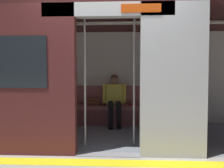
# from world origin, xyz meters

# --- Properties ---
(ground_plane) EXTENTS (60.00, 60.00, 0.00)m
(ground_plane) POSITION_xyz_m (0.00, 0.00, 0.00)
(ground_plane) COLOR gray
(platform_edge_strip) EXTENTS (8.00, 0.24, 0.01)m
(platform_edge_strip) POSITION_xyz_m (0.00, 0.30, 0.00)
(platform_edge_strip) COLOR yellow
(platform_edge_strip) RESTS_ON ground_plane
(train_car) EXTENTS (6.40, 2.54, 2.36)m
(train_car) POSITION_xyz_m (0.06, -1.10, 1.53)
(train_car) COLOR #ADAFB5
(train_car) RESTS_ON ground_plane
(bench_seat) EXTENTS (2.61, 0.44, 0.46)m
(bench_seat) POSITION_xyz_m (0.00, -2.03, 0.35)
(bench_seat) COLOR #935156
(bench_seat) RESTS_ON ground_plane
(person_seated) EXTENTS (0.55, 0.69, 1.19)m
(person_seated) POSITION_xyz_m (-0.02, -1.98, 0.68)
(person_seated) COLOR #D8CC4C
(person_seated) RESTS_ON ground_plane
(handbag) EXTENTS (0.26, 0.15, 0.17)m
(handbag) POSITION_xyz_m (0.48, -2.06, 0.54)
(handbag) COLOR brown
(handbag) RESTS_ON bench_seat
(book) EXTENTS (0.23, 0.26, 0.03)m
(book) POSITION_xyz_m (-0.46, -2.09, 0.47)
(book) COLOR #B22D2D
(book) RESTS_ON bench_seat
(grab_pole_door) EXTENTS (0.04, 0.04, 2.22)m
(grab_pole_door) POSITION_xyz_m (0.42, -0.45, 1.11)
(grab_pole_door) COLOR silver
(grab_pole_door) RESTS_ON ground_plane
(grab_pole_far) EXTENTS (0.04, 0.04, 2.22)m
(grab_pole_far) POSITION_xyz_m (-0.42, -0.58, 1.11)
(grab_pole_far) COLOR silver
(grab_pole_far) RESTS_ON ground_plane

